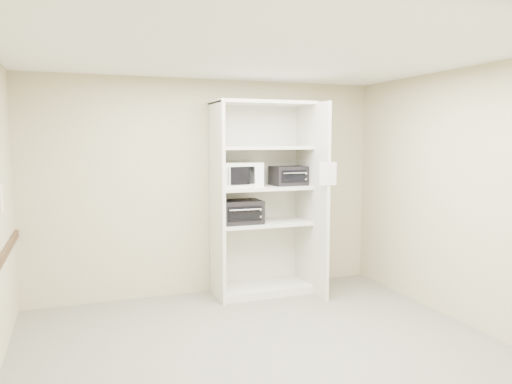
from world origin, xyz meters
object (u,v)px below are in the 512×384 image
object	(u,v)px
toaster_oven_lower	(240,212)
shelving_unit	(266,205)
toaster_oven_upper	(288,176)
microwave	(239,175)

from	to	relation	value
toaster_oven_lower	shelving_unit	bearing A→B (deg)	6.26
toaster_oven_upper	toaster_oven_lower	world-z (taller)	toaster_oven_upper
shelving_unit	microwave	xyz separation A→B (m)	(-0.35, 0.02, 0.39)
shelving_unit	toaster_oven_lower	xyz separation A→B (m)	(-0.35, -0.03, -0.07)
shelving_unit	microwave	size ratio (longest dim) A/B	4.83
shelving_unit	toaster_oven_upper	world-z (taller)	shelving_unit
shelving_unit	toaster_oven_lower	bearing A→B (deg)	-175.03
shelving_unit	toaster_oven_upper	bearing A→B (deg)	-0.28
microwave	toaster_oven_lower	distance (m)	0.46
microwave	shelving_unit	bearing A→B (deg)	-6.75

